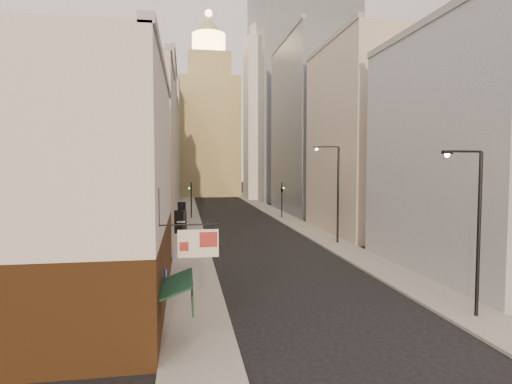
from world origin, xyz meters
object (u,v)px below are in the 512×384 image
object	(u,v)px
white_tower	(264,113)
traffic_light_left	(191,193)
streetlamp_near	(475,224)
traffic_light_right	(282,191)
streetlamp_mid	(335,188)
clock_tower	(209,123)

from	to	relation	value
white_tower	traffic_light_left	bearing A→B (deg)	-115.89
streetlamp_near	traffic_light_right	distance (m)	39.08
traffic_light_left	traffic_light_right	distance (m)	12.34
streetlamp_mid	traffic_light_right	bearing A→B (deg)	106.34
clock_tower	traffic_light_left	size ratio (longest dim) A/B	8.98
white_tower	streetlamp_near	bearing A→B (deg)	-92.87
white_tower	traffic_light_right	xyz separation A→B (m)	(-3.95, -34.93, -14.85)
clock_tower	white_tower	size ratio (longest dim) A/B	1.08
streetlamp_near	traffic_light_left	bearing A→B (deg)	105.70
clock_tower	white_tower	bearing A→B (deg)	-51.84
white_tower	traffic_light_right	size ratio (longest dim) A/B	8.30
white_tower	streetlamp_mid	distance (m)	56.16
traffic_light_right	traffic_light_left	bearing A→B (deg)	-28.20
streetlamp_near	traffic_light_left	xyz separation A→B (m)	(-12.48, 40.64, -0.93)
clock_tower	traffic_light_left	distance (m)	49.67
clock_tower	traffic_light_right	bearing A→B (deg)	-81.80
clock_tower	streetlamp_mid	xyz separation A→B (m)	(7.62, -68.41, -12.49)
clock_tower	white_tower	world-z (taller)	clock_tower
streetlamp_near	traffic_light_left	world-z (taller)	streetlamp_near
streetlamp_near	streetlamp_mid	distance (m)	19.60
streetlamp_mid	traffic_light_left	world-z (taller)	streetlamp_mid
white_tower	traffic_light_left	world-z (taller)	white_tower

